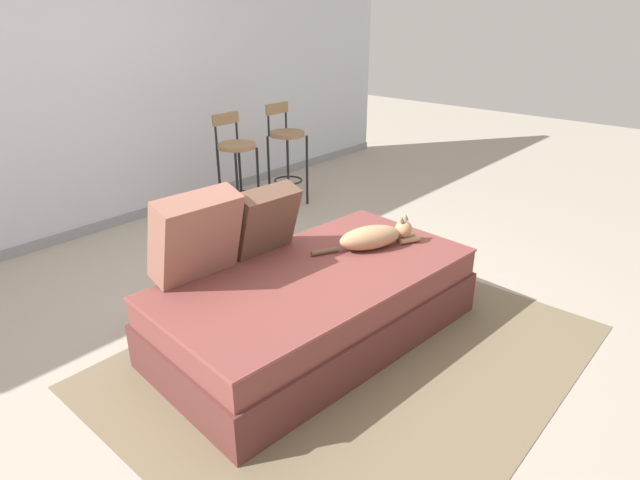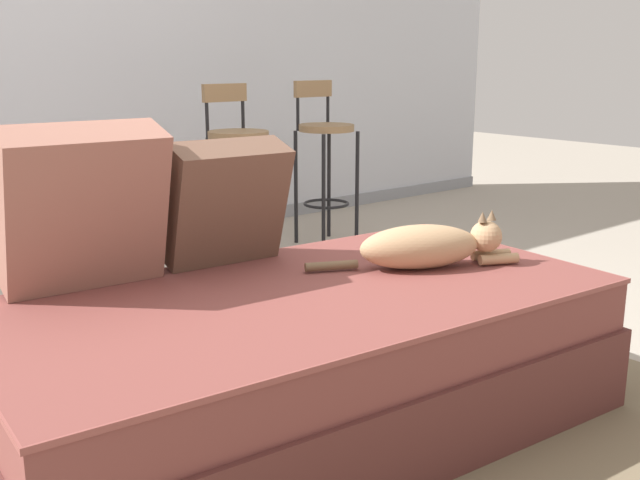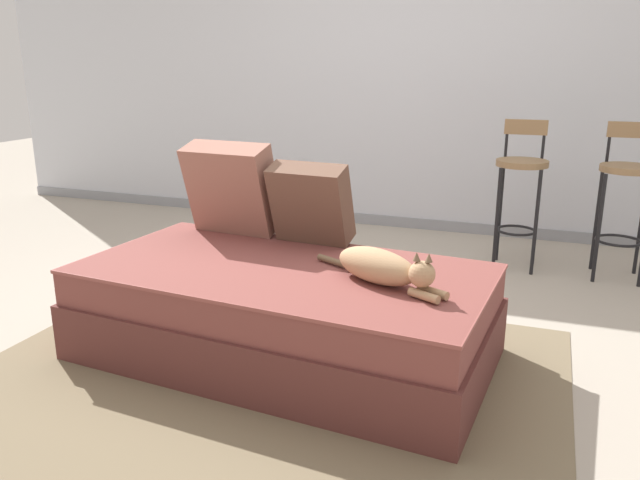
{
  "view_description": "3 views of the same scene",
  "coord_description": "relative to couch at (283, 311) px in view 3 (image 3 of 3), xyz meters",
  "views": [
    {
      "loc": [
        -2.08,
        -2.26,
        1.88
      ],
      "look_at": [
        0.15,
        -0.3,
        0.57
      ],
      "focal_mm": 30.0,
      "sensor_mm": 36.0,
      "label": 1
    },
    {
      "loc": [
        -1.35,
        -2.12,
        1.15
      ],
      "look_at": [
        0.15,
        -0.3,
        0.57
      ],
      "focal_mm": 42.0,
      "sensor_mm": 36.0,
      "label": 2
    },
    {
      "loc": [
        1.12,
        -2.94,
        1.38
      ],
      "look_at": [
        0.15,
        -0.3,
        0.57
      ],
      "focal_mm": 35.0,
      "sensor_mm": 36.0,
      "label": 3
    }
  ],
  "objects": [
    {
      "name": "ground_plane",
      "position": [
        0.0,
        0.4,
        -0.23
      ],
      "size": [
        16.0,
        16.0,
        0.0
      ],
      "primitive_type": "plane",
      "color": "#A89E8E",
      "rests_on": "ground"
    },
    {
      "name": "wall_back_panel",
      "position": [
        0.0,
        2.65,
        1.07
      ],
      "size": [
        8.0,
        0.1,
        2.6
      ],
      "primitive_type": "cube",
      "color": "silver",
      "rests_on": "ground"
    },
    {
      "name": "wall_baseboard_trim",
      "position": [
        0.0,
        2.6,
        -0.19
      ],
      "size": [
        8.0,
        0.02,
        0.09
      ],
      "primitive_type": "cube",
      "color": "gray",
      "rests_on": "ground"
    },
    {
      "name": "area_rug",
      "position": [
        0.0,
        -0.3,
        -0.23
      ],
      "size": [
        2.63,
        2.11,
        0.01
      ],
      "primitive_type": "cube",
      "color": "#75664C",
      "rests_on": "ground"
    },
    {
      "name": "couch",
      "position": [
        0.0,
        0.0,
        0.0
      ],
      "size": [
        2.01,
        1.17,
        0.45
      ],
      "color": "brown",
      "rests_on": "ground"
    },
    {
      "name": "throw_pillow_corner",
      "position": [
        -0.5,
        0.45,
        0.48
      ],
      "size": [
        0.51,
        0.34,
        0.51
      ],
      "color": "#936051",
      "rests_on": "couch"
    },
    {
      "name": "throw_pillow_middle",
      "position": [
        -0.01,
        0.41,
        0.44
      ],
      "size": [
        0.43,
        0.3,
        0.43
      ],
      "color": "brown",
      "rests_on": "couch"
    },
    {
      "name": "cat",
      "position": [
        0.49,
        -0.06,
        0.3
      ],
      "size": [
        0.68,
        0.41,
        0.19
      ],
      "color": "tan",
      "rests_on": "couch"
    },
    {
      "name": "bar_stool_near_window",
      "position": [
        0.96,
        1.81,
        0.38
      ],
      "size": [
        0.34,
        0.34,
        1.0
      ],
      "color": "black",
      "rests_on": "ground"
    },
    {
      "name": "bar_stool_by_doorway",
      "position": [
        1.6,
        1.81,
        0.37
      ],
      "size": [
        0.34,
        0.34,
        1.01
      ],
      "color": "black",
      "rests_on": "ground"
    }
  ]
}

